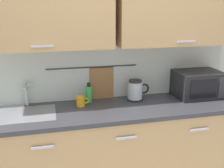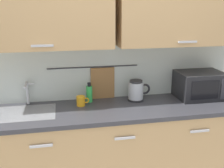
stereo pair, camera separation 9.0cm
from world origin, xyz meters
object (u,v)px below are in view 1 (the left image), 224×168
at_px(electric_kettle, 136,90).
at_px(dish_soap_bottle, 89,94).
at_px(microwave, 198,84).
at_px(mug_near_sink, 81,101).

relative_size(electric_kettle, dish_soap_bottle, 1.16).
bearing_deg(dish_soap_bottle, microwave, -4.57).
distance_m(microwave, electric_kettle, 0.66).
bearing_deg(electric_kettle, microwave, -3.73).
bearing_deg(mug_near_sink, dish_soap_bottle, 46.55).
xyz_separation_m(microwave, dish_soap_bottle, (-1.13, 0.09, -0.05)).
xyz_separation_m(electric_kettle, mug_near_sink, (-0.56, -0.05, -0.05)).
relative_size(microwave, electric_kettle, 2.03).
height_order(microwave, mug_near_sink, microwave).
relative_size(microwave, dish_soap_bottle, 2.35).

